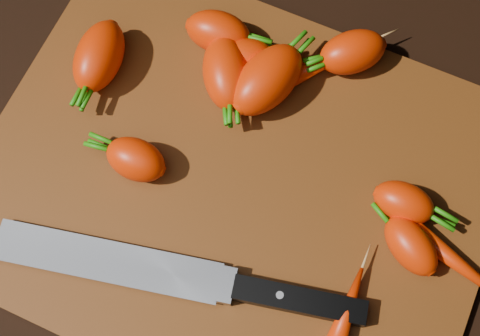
% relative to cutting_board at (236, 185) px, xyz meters
% --- Properties ---
extents(ground, '(2.00, 2.00, 0.01)m').
position_rel_cutting_board_xyz_m(ground, '(0.00, 0.00, -0.01)').
color(ground, black).
extents(cutting_board, '(0.50, 0.40, 0.01)m').
position_rel_cutting_board_xyz_m(cutting_board, '(0.00, 0.00, 0.00)').
color(cutting_board, brown).
rests_on(cutting_board, ground).
extents(carrot_0, '(0.07, 0.05, 0.04)m').
position_rel_cutting_board_xyz_m(carrot_0, '(-0.08, 0.14, 0.03)').
color(carrot_0, '#ED2C01').
rests_on(carrot_0, cutting_board).
extents(carrot_1, '(0.06, 0.04, 0.04)m').
position_rel_cutting_board_xyz_m(carrot_1, '(-0.10, -0.02, 0.03)').
color(carrot_1, '#ED2C01').
rests_on(carrot_1, cutting_board).
extents(carrot_2, '(0.08, 0.09, 0.05)m').
position_rel_cutting_board_xyz_m(carrot_2, '(-0.05, 0.10, 0.03)').
color(carrot_2, '#ED2C01').
rests_on(carrot_2, cutting_board).
extents(carrot_3, '(0.08, 0.10, 0.05)m').
position_rel_cutting_board_xyz_m(carrot_3, '(-0.01, 0.10, 0.03)').
color(carrot_3, '#ED2C01').
rests_on(carrot_3, cutting_board).
extents(carrot_4, '(0.08, 0.08, 0.04)m').
position_rel_cutting_board_xyz_m(carrot_4, '(0.05, 0.17, 0.03)').
color(carrot_4, '#ED2C01').
rests_on(carrot_4, cutting_board).
extents(carrot_5, '(0.07, 0.06, 0.04)m').
position_rel_cutting_board_xyz_m(carrot_5, '(-0.04, 0.12, 0.03)').
color(carrot_5, '#ED2C01').
rests_on(carrot_5, cutting_board).
extents(carrot_6, '(0.07, 0.07, 0.04)m').
position_rel_cutting_board_xyz_m(carrot_6, '(0.18, 0.00, 0.02)').
color(carrot_6, '#ED2C01').
rests_on(carrot_6, cutting_board).
extents(carrot_7, '(0.09, 0.10, 0.02)m').
position_rel_cutting_board_xyz_m(carrot_7, '(0.04, 0.16, 0.02)').
color(carrot_7, '#ED2C01').
rests_on(carrot_7, cutting_board).
extents(carrot_8, '(0.14, 0.06, 0.02)m').
position_rel_cutting_board_xyz_m(carrot_8, '(0.22, 0.01, 0.02)').
color(carrot_8, '#ED2C01').
rests_on(carrot_8, cutting_board).
extents(carrot_9, '(0.02, 0.09, 0.02)m').
position_rel_cutting_board_xyz_m(carrot_9, '(0.14, -0.07, 0.02)').
color(carrot_9, '#ED2C01').
rests_on(carrot_9, cutting_board).
extents(carrot_10, '(0.06, 0.09, 0.05)m').
position_rel_cutting_board_xyz_m(carrot_10, '(-0.18, 0.06, 0.03)').
color(carrot_10, '#ED2C01').
rests_on(carrot_10, cutting_board).
extents(carrot_11, '(0.06, 0.04, 0.04)m').
position_rel_cutting_board_xyz_m(carrot_11, '(0.16, 0.04, 0.03)').
color(carrot_11, '#ED2C01').
rests_on(carrot_11, cutting_board).
extents(knife, '(0.35, 0.11, 0.02)m').
position_rel_cutting_board_xyz_m(knife, '(-0.06, -0.12, 0.01)').
color(knife, gray).
rests_on(knife, cutting_board).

